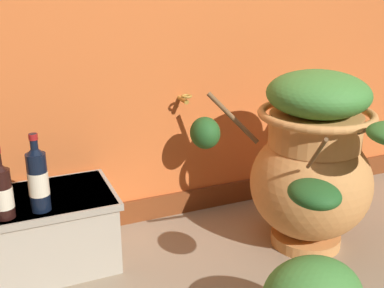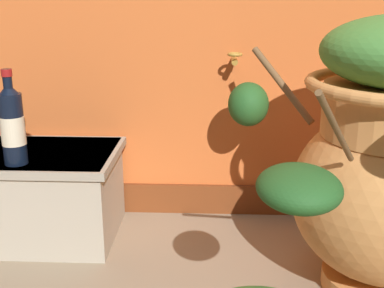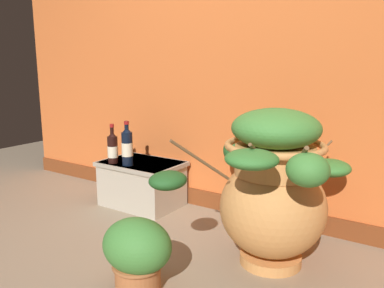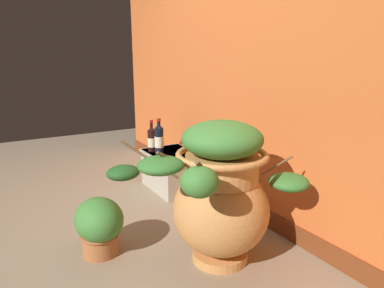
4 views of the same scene
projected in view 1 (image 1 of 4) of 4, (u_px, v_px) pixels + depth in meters
name	position (u px, v px, depth m)	size (l,w,h in m)	color
terracotta_urn	(313.00, 160.00, 2.18)	(0.84, 1.01, 0.85)	#D68E4C
stone_ledge	(47.00, 228.00, 2.09)	(0.60, 0.42, 0.34)	#B2A893
wine_bottle_left	(2.00, 190.00, 1.83)	(0.08, 0.08, 0.29)	black
wine_bottle_middle	(38.00, 178.00, 1.88)	(0.08, 0.08, 0.33)	black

